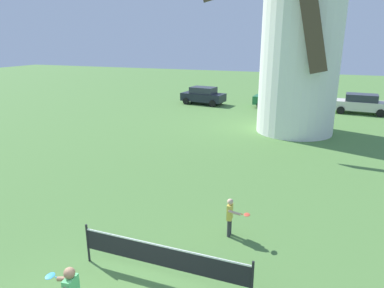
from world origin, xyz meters
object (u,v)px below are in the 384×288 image
at_px(player_far, 231,215).
at_px(tennis_net, 163,257).
at_px(windmill, 303,24).
at_px(parked_car_green, 280,99).
at_px(parked_car_cream, 361,103).
at_px(parked_car_black, 203,95).

bearing_deg(player_far, tennis_net, -111.27).
xyz_separation_m(windmill, parked_car_green, (-1.89, 7.75, -5.78)).
xyz_separation_m(player_far, parked_car_green, (-1.30, 21.30, 0.12)).
height_order(tennis_net, parked_car_cream, parked_car_cream).
relative_size(player_far, parked_car_cream, 0.29).
bearing_deg(parked_car_green, tennis_net, -89.30).
height_order(tennis_net, parked_car_black, parked_car_black).
distance_m(tennis_net, parked_car_cream, 24.73).
bearing_deg(windmill, parked_car_green, 103.73).
bearing_deg(parked_car_black, player_far, -68.68).
distance_m(tennis_net, parked_car_black, 24.49).
distance_m(player_far, parked_car_cream, 21.97).
bearing_deg(player_far, parked_car_green, 93.49).
bearing_deg(parked_car_cream, parked_car_black, -177.57).
bearing_deg(player_far, parked_car_cream, 76.82).
xyz_separation_m(tennis_net, parked_car_cream, (6.02, 23.99, 0.13)).
relative_size(parked_car_green, parked_car_cream, 1.06).
relative_size(tennis_net, parked_car_black, 1.10).
distance_m(windmill, parked_car_cream, 10.70).
bearing_deg(parked_car_green, player_far, -86.51).
relative_size(parked_car_black, parked_car_cream, 0.96).
distance_m(windmill, tennis_net, 17.27).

